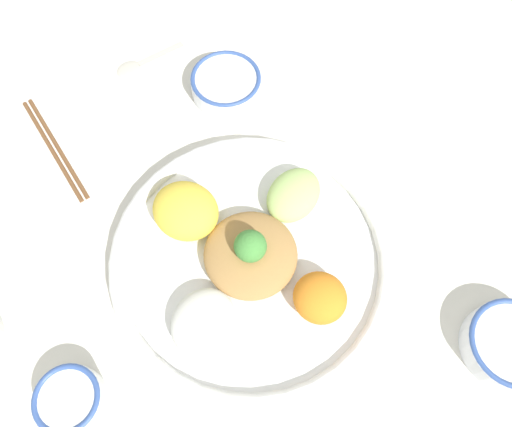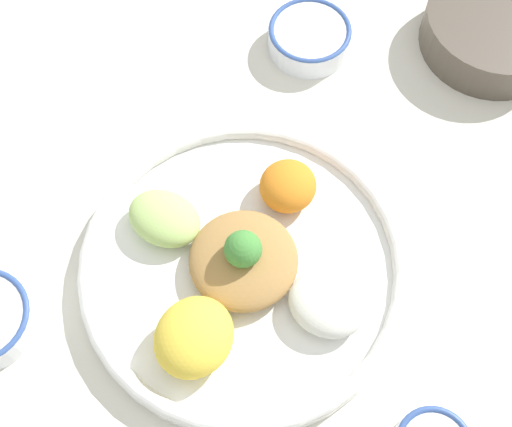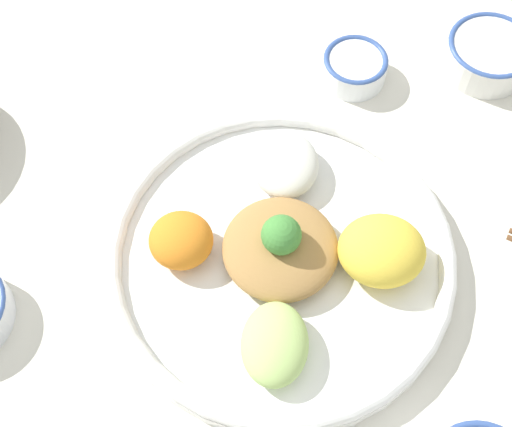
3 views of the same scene
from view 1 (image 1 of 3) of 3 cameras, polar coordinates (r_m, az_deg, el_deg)
ground_plane at (r=0.72m, az=-1.61°, el=-8.03°), size 2.40×2.40×0.00m
salad_platter at (r=0.71m, az=-0.85°, el=-5.02°), size 0.40×0.40×0.10m
rice_bowl_blue at (r=0.87m, az=-3.43°, el=14.56°), size 0.12×0.12×0.04m
sauce_bowl_dark at (r=0.72m, az=-20.68°, el=-18.99°), size 0.09×0.09×0.04m
rice_bowl_plain at (r=0.76m, az=27.00°, el=-13.22°), size 0.12×0.12×0.04m
chopsticks_pair_near at (r=0.88m, az=-22.07°, el=6.98°), size 0.03×0.23×0.01m
serving_spoon_main at (r=0.94m, az=-13.01°, el=16.41°), size 0.13×0.04×0.01m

